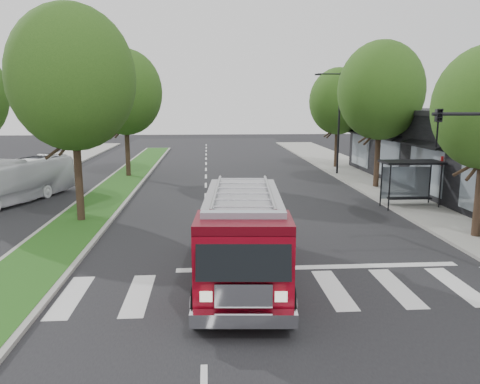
{
  "coord_description": "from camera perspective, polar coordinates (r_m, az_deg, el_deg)",
  "views": [
    {
      "loc": [
        0.13,
        -16.47,
        5.71
      ],
      "look_at": [
        1.57,
        3.95,
        1.8
      ],
      "focal_mm": 35.0,
      "sensor_mm": 36.0,
      "label": 1
    }
  ],
  "objects": [
    {
      "name": "ground",
      "position": [
        17.43,
        -4.28,
        -8.34
      ],
      "size": [
        140.0,
        140.0,
        0.0
      ],
      "primitive_type": "plane",
      "color": "black",
      "rests_on": "ground"
    },
    {
      "name": "bus_shelter",
      "position": [
        27.24,
        20.01,
        2.42
      ],
      "size": [
        3.2,
        1.6,
        2.61
      ],
      "color": "black",
      "rests_on": "ground"
    },
    {
      "name": "fire_engine",
      "position": [
        15.26,
        0.36,
        -5.46
      ],
      "size": [
        3.21,
        8.78,
        2.99
      ],
      "rotation": [
        0.0,
        0.0,
        -0.07
      ],
      "color": "#53040D",
      "rests_on": "ground"
    },
    {
      "name": "sidewalk_right",
      "position": [
        29.76,
        20.63,
        -0.8
      ],
      "size": [
        5.0,
        80.0,
        0.15
      ],
      "primitive_type": "cube",
      "color": "gray",
      "rests_on": "ground"
    },
    {
      "name": "city_bus",
      "position": [
        29.88,
        -26.13,
        1.16
      ],
      "size": [
        5.03,
        9.33,
        2.54
      ],
      "primitive_type": "imported",
      "rotation": [
        0.0,
        0.0,
        -0.34
      ],
      "color": "white",
      "rests_on": "ground"
    },
    {
      "name": "tree_right_mid",
      "position": [
        32.53,
        16.8,
        11.74
      ],
      "size": [
        5.6,
        5.6,
        9.72
      ],
      "color": "black",
      "rests_on": "ground"
    },
    {
      "name": "tree_median_near",
      "position": [
        23.32,
        -19.78,
        12.91
      ],
      "size": [
        5.8,
        5.8,
        10.16
      ],
      "color": "black",
      "rests_on": "ground"
    },
    {
      "name": "median",
      "position": [
        35.46,
        -13.93,
        1.36
      ],
      "size": [
        3.0,
        50.0,
        0.15
      ],
      "color": "gray",
      "rests_on": "ground"
    },
    {
      "name": "tree_median_far",
      "position": [
        36.99,
        -13.85,
        11.72
      ],
      "size": [
        5.6,
        5.6,
        9.72
      ],
      "color": "black",
      "rests_on": "ground"
    },
    {
      "name": "streetlight_right_far",
      "position": [
        37.89,
        11.76,
        8.73
      ],
      "size": [
        2.11,
        0.2,
        8.0
      ],
      "color": "black",
      "rests_on": "ground"
    },
    {
      "name": "tree_right_far",
      "position": [
        42.04,
        11.88,
        10.76
      ],
      "size": [
        5.0,
        5.0,
        8.73
      ],
      "color": "black",
      "rests_on": "ground"
    }
  ]
}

